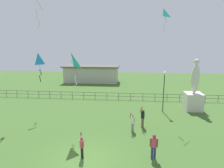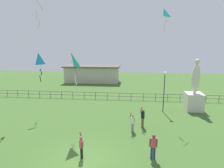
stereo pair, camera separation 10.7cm
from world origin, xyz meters
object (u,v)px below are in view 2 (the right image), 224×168
(lamppost, at_px, (164,83))
(person_1, at_px, (81,145))
(person_0, at_px, (153,145))
(person_2, at_px, (133,122))
(person_3, at_px, (143,117))
(kite_1, at_px, (39,60))
(kite_0, at_px, (71,62))
(statue_monument, at_px, (194,95))
(kite_3, at_px, (164,14))

(lamppost, bearing_deg, person_1, -125.68)
(person_0, xyz_separation_m, person_2, (-1.30, 3.85, -0.09))
(person_3, bearing_deg, kite_1, 167.31)
(person_2, bearing_deg, kite_0, -174.27)
(statue_monument, xyz_separation_m, kite_0, (-11.94, -6.74, 4.23))
(person_0, xyz_separation_m, person_3, (-0.39, 4.83, 0.02))
(statue_monument, height_order, person_1, statue_monument)
(lamppost, xyz_separation_m, kite_0, (-8.39, -5.74, 2.69))
(kite_1, bearing_deg, statue_monument, 9.87)
(lamppost, distance_m, kite_0, 10.51)
(person_0, relative_size, kite_3, 0.75)
(lamppost, bearing_deg, kite_3, -137.81)
(person_3, xyz_separation_m, kite_0, (-5.89, -1.48, 4.95))
(person_0, distance_m, person_3, 4.85)
(kite_1, distance_m, kite_3, 13.34)
(person_2, relative_size, person_3, 0.88)
(kite_0, height_order, kite_3, kite_3)
(person_3, bearing_deg, kite_0, -165.89)
(person_1, bearing_deg, kite_3, 55.17)
(statue_monument, xyz_separation_m, person_3, (-6.05, -5.26, -0.71))
(statue_monument, height_order, person_2, statue_monument)
(statue_monument, bearing_deg, lamppost, -164.14)
(kite_3, bearing_deg, person_1, -124.83)
(person_2, height_order, kite_1, kite_1)
(person_2, xyz_separation_m, kite_3, (2.85, 4.72, 9.39))
(person_1, bearing_deg, person_0, 4.27)
(person_0, height_order, kite_0, kite_0)
(person_3, bearing_deg, kite_3, 62.61)
(lamppost, relative_size, kite_1, 1.54)
(person_3, bearing_deg, person_2, -132.80)
(kite_0, distance_m, kite_1, 6.05)
(statue_monument, relative_size, lamppost, 1.29)
(kite_3, bearing_deg, lamppost, 42.19)
(kite_1, bearing_deg, person_0, -33.37)
(person_1, bearing_deg, kite_1, 129.72)
(kite_1, bearing_deg, person_3, -12.69)
(lamppost, bearing_deg, person_0, -103.07)
(kite_0, bearing_deg, person_2, 5.73)
(person_1, relative_size, person_3, 0.89)
(lamppost, relative_size, person_1, 2.51)
(person_1, bearing_deg, lamppost, 54.32)
(lamppost, bearing_deg, person_2, -123.10)
(statue_monument, relative_size, kite_0, 1.90)
(person_1, relative_size, kite_3, 0.78)
(lamppost, distance_m, kite_3, 7.05)
(kite_1, relative_size, kite_3, 1.28)
(person_1, relative_size, kite_0, 0.59)
(statue_monument, xyz_separation_m, kite_3, (-4.12, -1.52, 8.56))
(kite_0, xyz_separation_m, kite_3, (7.83, 5.22, 4.32))
(statue_monument, height_order, person_0, statue_monument)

